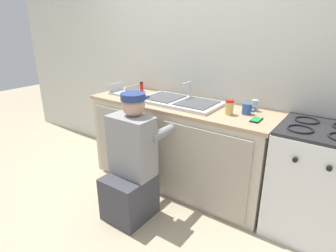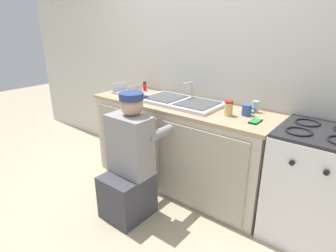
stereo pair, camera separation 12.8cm
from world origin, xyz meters
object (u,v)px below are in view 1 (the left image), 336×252
at_px(dish_rack_tray, 125,92).
at_px(condiment_jar, 229,107).
at_px(plumber_person, 131,168).
at_px(water_glass, 255,105).
at_px(coffee_mug, 247,109).
at_px(stove_range, 312,182).
at_px(cell_phone, 256,120).
at_px(spice_bottle_red, 142,87).
at_px(sink_double_basin, 180,101).

relative_size(dish_rack_tray, condiment_jar, 2.19).
distance_m(plumber_person, condiment_jar, 0.99).
bearing_deg(water_glass, dish_rack_tray, -171.07).
height_order(plumber_person, coffee_mug, plumber_person).
distance_m(stove_range, cell_phone, 0.65).
bearing_deg(cell_phone, condiment_jar, 175.60).
distance_m(water_glass, cell_phone, 0.27).
height_order(dish_rack_tray, spice_bottle_red, dish_rack_tray).
height_order(water_glass, condiment_jar, condiment_jar).
xyz_separation_m(stove_range, coffee_mug, (-0.60, 0.05, 0.48)).
xyz_separation_m(water_glass, coffee_mug, (-0.02, -0.13, -0.00)).
xyz_separation_m(water_glass, condiment_jar, (-0.14, -0.23, 0.01)).
xyz_separation_m(stove_range, condiment_jar, (-0.72, -0.05, 0.50)).
xyz_separation_m(stove_range, dish_rack_tray, (-1.96, -0.04, 0.46)).
distance_m(coffee_mug, cell_phone, 0.18).
xyz_separation_m(stove_range, plumber_person, (-1.30, -0.68, 0.01)).
xyz_separation_m(sink_double_basin, condiment_jar, (0.54, -0.05, 0.05)).
bearing_deg(coffee_mug, spice_bottle_red, 173.88).
bearing_deg(stove_range, water_glass, 162.95).
distance_m(sink_double_basin, stove_range, 1.34).
distance_m(dish_rack_tray, coffee_mug, 1.36).
relative_size(water_glass, condiment_jar, 0.78).
bearing_deg(spice_bottle_red, sink_double_basin, -15.81).
relative_size(dish_rack_tray, cell_phone, 2.00).
bearing_deg(sink_double_basin, condiment_jar, -5.80).
relative_size(sink_double_basin, spice_bottle_red, 7.62).
height_order(sink_double_basin, stove_range, sink_double_basin).
relative_size(stove_range, cell_phone, 6.52).
distance_m(dish_rack_tray, spice_bottle_red, 0.23).
height_order(condiment_jar, spice_bottle_red, condiment_jar).
distance_m(plumber_person, water_glass, 1.22).
bearing_deg(water_glass, spice_bottle_red, 179.65).
relative_size(plumber_person, coffee_mug, 8.76).
height_order(sink_double_basin, water_glass, sink_double_basin).
xyz_separation_m(sink_double_basin, stove_range, (1.26, -0.00, -0.45)).
bearing_deg(plumber_person, condiment_jar, 47.06).
bearing_deg(condiment_jar, coffee_mug, 39.00).
xyz_separation_m(plumber_person, cell_phone, (0.83, 0.61, 0.43)).
relative_size(dish_rack_tray, coffee_mug, 2.22).
distance_m(water_glass, dish_rack_tray, 1.40).
bearing_deg(stove_range, dish_rack_tray, -178.84).
xyz_separation_m(sink_double_basin, dish_rack_tray, (-0.70, -0.04, 0.01)).
bearing_deg(stove_range, spice_bottle_red, 174.44).
relative_size(stove_range, condiment_jar, 7.13).
xyz_separation_m(plumber_person, water_glass, (0.73, 0.86, 0.48)).
relative_size(sink_double_basin, condiment_jar, 6.25).
xyz_separation_m(dish_rack_tray, coffee_mug, (1.36, 0.09, 0.02)).
distance_m(plumber_person, cell_phone, 1.12).
bearing_deg(cell_phone, sink_double_basin, 174.64).
height_order(stove_range, plumber_person, plumber_person).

